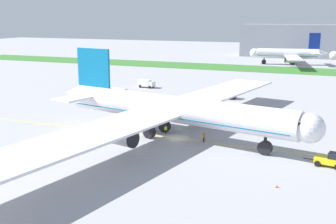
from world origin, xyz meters
TOP-DOWN VIEW (x-y plane):
  - ground_plane at (0.00, 0.00)m, footprint 600.00×600.00m
  - apron_taxi_line at (0.00, -0.41)m, footprint 280.00×0.36m
  - grass_median_strip at (0.00, 113.36)m, footprint 320.00×24.00m
  - airliner_foreground at (-1.57, 0.24)m, footprint 55.04×89.83m
  - pushback_tug at (26.97, -5.26)m, footprint 6.06×3.07m
  - ground_crew_wingwalker_port at (5.41, -0.46)m, footprint 0.54×0.45m
  - ground_crew_marshaller_front at (-3.08, 1.94)m, footprint 0.49×0.46m
  - traffic_cone_near_nose at (20.70, -16.54)m, footprint 0.36×0.36m
  - service_truck_baggage_loader at (-29.98, 50.16)m, footprint 5.48×3.06m
  - service_truck_catering_van at (-1.17, 41.92)m, footprint 4.79×3.57m
  - parked_airliner_far_left at (4.02, 135.66)m, footprint 35.98×55.43m

SIDE VIEW (x-z plane):
  - ground_plane at x=0.00m, z-range 0.00..0.00m
  - apron_taxi_line at x=0.00m, z-range 0.00..0.01m
  - grass_median_strip at x=0.00m, z-range 0.00..0.10m
  - traffic_cone_near_nose at x=20.70m, z-range -0.01..0.57m
  - ground_crew_marshaller_front at x=-3.08m, z-range 0.18..1.84m
  - pushback_tug at x=26.97m, z-range -0.10..2.17m
  - ground_crew_wingwalker_port at x=5.41m, z-range 0.19..1.93m
  - service_truck_baggage_loader at x=-29.98m, z-range 0.15..2.61m
  - service_truck_catering_van at x=-1.17m, z-range 0.10..2.92m
  - parked_airliner_far_left at x=4.02m, z-range -2.41..12.52m
  - airliner_foreground at x=-1.57m, z-range -2.55..13.35m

